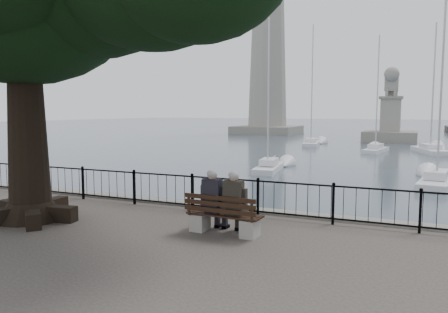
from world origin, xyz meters
The scene contains 12 objects.
harbor centered at (0.00, 3.00, -0.50)m, with size 260.00×260.00×1.20m.
railing centered at (0.00, 2.50, 0.56)m, with size 22.06×0.06×1.00m.
bench centered at (0.81, 0.60, 0.33)m, with size 1.82×0.62×0.95m.
person_left centered at (0.54, 0.72, 0.69)m, with size 0.45×0.76×1.51m.
person_right centered at (1.10, 0.69, 0.69)m, with size 0.45×0.76×1.51m.
lighthouse centered at (-18.00, 62.00, 12.03)m, with size 10.11×10.11×30.91m.
lion_monument centered at (2.00, 49.93, 1.35)m, with size 6.34×6.34×9.27m.
sailboat_b centered at (-3.69, 18.17, -0.69)m, with size 1.88×4.80×9.76m.
sailboat_c centered at (5.95, 16.32, -0.69)m, with size 2.06×5.13×9.95m.
sailboat_f centered at (1.56, 34.30, -0.67)m, with size 2.19×5.12×10.85m.
sailboat_g centered at (6.19, 35.38, -0.67)m, with size 3.39×6.35×11.82m.
sailboat_h centered at (-5.64, 39.70, -0.62)m, with size 2.25×5.65×13.33m.
Camera 1 is at (4.79, -8.48, 2.86)m, focal length 35.00 mm.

